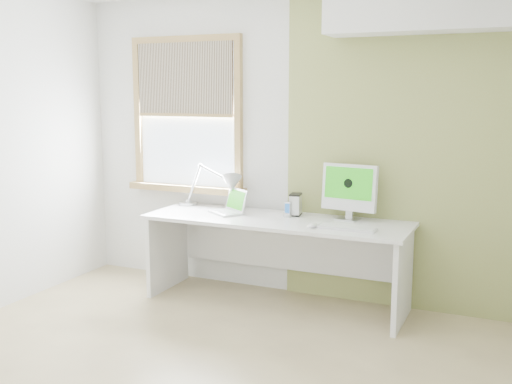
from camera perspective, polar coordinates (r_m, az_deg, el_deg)
The scene contains 12 objects.
room at distance 3.67m, azimuth -6.72°, elevation 2.18°, with size 4.04×3.54×2.64m.
accent_wall at distance 4.96m, azimuth 13.97°, elevation 3.84°, with size 2.00×0.02×2.60m, color #99974C.
soffit at distance 4.78m, azimuth 16.59°, elevation 16.75°, with size 1.60×0.40×0.42m, color white.
window at distance 5.63m, azimuth -6.60°, elevation 7.18°, with size 1.20×0.14×1.42m.
desk at distance 5.07m, azimuth 2.13°, elevation -4.55°, with size 2.20×0.70×0.73m.
desk_lamp at distance 5.36m, azimuth -3.11°, elevation 0.57°, with size 0.69×0.28×0.39m.
laptop at distance 5.20m, azimuth -2.43°, elevation -1.43°, with size 0.38×0.36×0.21m.
phone_dock at distance 5.03m, azimuth 2.99°, elevation -1.96°, with size 0.09×0.09×0.13m.
external_drive at distance 5.10m, azimuth 3.75°, elevation -1.19°, with size 0.11×0.16×0.18m.
imac at distance 4.95m, azimuth 8.80°, elevation 0.31°, with size 0.47×0.18×0.45m.
keyboard at distance 4.63m, azimuth 8.54°, elevation -3.38°, with size 0.46×0.15×0.02m.
mouse at distance 4.66m, azimuth 5.38°, elevation -3.16°, with size 0.07×0.11×0.03m, color white.
Camera 1 is at (1.87, -3.12, 1.76)m, focal length 42.40 mm.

